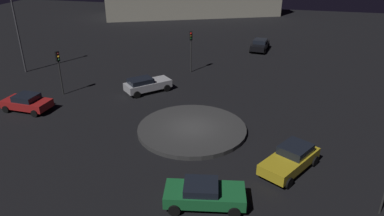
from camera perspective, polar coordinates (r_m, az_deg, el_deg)
The scene contains 10 objects.
ground_plane at distance 27.25m, azimuth 0.00°, elevation -3.67°, with size 114.58×114.58×0.00m, color black.
roundabout_island at distance 27.17m, azimuth 0.00°, elevation -3.37°, with size 8.24×8.24×0.32m, color #383838.
car_silver at distance 34.26m, azimuth -7.26°, elevation 3.76°, with size 4.26×4.32×1.48m.
car_green at distance 19.82m, azimuth 1.93°, elevation -13.47°, with size 4.60×2.71×1.39m.
car_yellow at distance 23.31m, azimuth 15.44°, elevation -7.78°, with size 3.84×4.76×1.54m.
car_black at distance 48.58m, azimuth 10.77°, elevation 9.86°, with size 2.45×4.35×1.48m.
car_red at distance 33.33m, azimuth -24.80°, elevation 0.83°, with size 4.06×2.27×1.42m.
traffic_light_north at distance 38.83m, azimuth -0.16°, elevation 10.20°, with size 0.34×0.38×4.48m.
traffic_light_west at distance 34.87m, azimuth -20.44°, elevation 6.53°, with size 0.39×0.35×4.15m.
streetlamp_northwest at distance 42.51m, azimuth -26.30°, elevation 12.40°, with size 0.45×0.45×9.46m.
Camera 1 is at (5.70, -23.24, 13.03)m, focal length 33.49 mm.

